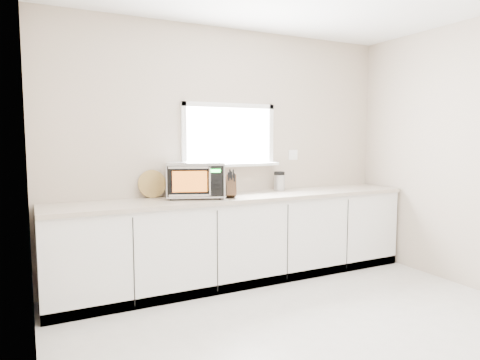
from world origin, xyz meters
TOP-DOWN VIEW (x-y plane):
  - ground at (0.00, 0.00)m, footprint 4.00×4.00m
  - back_wall at (0.00, 2.00)m, footprint 4.00×0.17m
  - cabinets at (0.00, 1.70)m, footprint 3.92×0.60m
  - countertop at (0.00, 1.69)m, footprint 3.92×0.64m
  - microwave at (-0.48, 1.76)m, footprint 0.67×0.60m
  - knife_block at (-0.17, 1.58)m, footprint 0.16×0.22m
  - cutting_board at (-0.88, 1.94)m, footprint 0.28×0.07m
  - coffee_grinder at (0.59, 1.88)m, footprint 0.13×0.13m

SIDE VIEW (x-z plane):
  - ground at x=0.00m, z-range 0.00..0.00m
  - cabinets at x=0.00m, z-range 0.00..0.88m
  - countertop at x=0.00m, z-range 0.88..0.92m
  - coffee_grinder at x=0.59m, z-range 0.92..1.14m
  - knife_block at x=-0.17m, z-range 0.90..1.19m
  - cutting_board at x=-0.88m, z-range 0.92..1.20m
  - microwave at x=-0.48m, z-range 0.93..1.29m
  - back_wall at x=0.00m, z-range 0.01..2.71m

